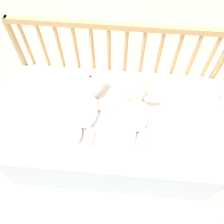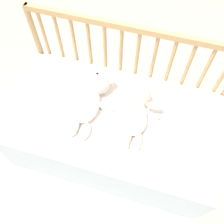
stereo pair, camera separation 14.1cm
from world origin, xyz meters
TOP-DOWN VIEW (x-y plane):
  - ground_plane at (0.00, 0.00)m, footprint 12.00×12.00m
  - crib_mattress at (0.00, 0.00)m, footprint 1.28×0.68m
  - crib_rail at (0.00, 0.36)m, footprint 1.28×0.04m
  - blanket at (-0.02, -0.00)m, footprint 0.80×0.56m
  - teddy_bear at (-0.14, 0.08)m, footprint 0.30×0.45m
  - baby at (0.14, 0.05)m, footprint 0.27×0.39m

SIDE VIEW (x-z plane):
  - ground_plane at x=0.00m, z-range 0.00..0.00m
  - crib_mattress at x=0.00m, z-range 0.00..0.46m
  - blanket at x=-0.02m, z-range 0.46..0.46m
  - baby at x=0.14m, z-range 0.44..0.57m
  - teddy_bear at x=-0.14m, z-range 0.44..0.60m
  - crib_rail at x=0.00m, z-range 0.18..1.01m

